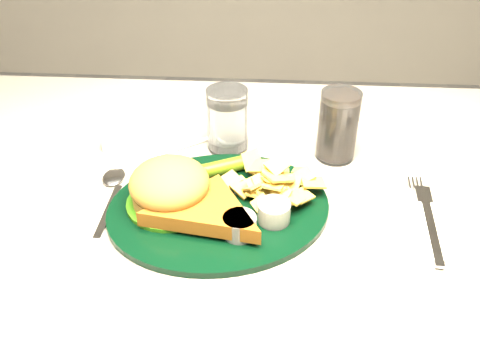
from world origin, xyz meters
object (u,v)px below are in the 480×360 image
(water_glass, at_px, (227,120))
(fork_napkin, at_px, (431,228))
(dinner_plate, at_px, (218,191))
(cola_glass, at_px, (338,126))
(table, at_px, (225,347))

(water_glass, xyz_separation_m, fork_napkin, (0.30, -0.20, -0.05))
(dinner_plate, relative_size, water_glass, 2.98)
(dinner_plate, bearing_deg, cola_glass, 25.34)
(water_glass, bearing_deg, cola_glass, -5.12)
(cola_glass, xyz_separation_m, fork_napkin, (0.12, -0.19, -0.05))
(table, distance_m, dinner_plate, 0.41)
(dinner_plate, distance_m, cola_glass, 0.24)
(dinner_plate, height_order, fork_napkin, dinner_plate)
(water_glass, bearing_deg, table, -89.61)
(table, relative_size, cola_glass, 9.96)
(cola_glass, bearing_deg, table, -146.31)
(dinner_plate, relative_size, cola_glass, 2.73)
(cola_glass, bearing_deg, water_glass, 174.88)
(cola_glass, bearing_deg, dinner_plate, -138.92)
(dinner_plate, bearing_deg, fork_napkin, -20.76)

